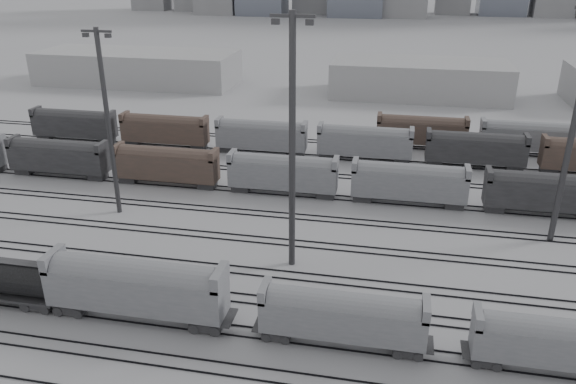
% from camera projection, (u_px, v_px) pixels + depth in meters
% --- Properties ---
extents(ground, '(900.00, 900.00, 0.00)m').
position_uv_depth(ground, '(309.00, 348.00, 47.58)').
color(ground, '#A4A4A8').
rests_on(ground, ground).
extents(tracks, '(220.00, 71.50, 0.16)m').
position_uv_depth(tracks, '(334.00, 249.00, 63.31)').
color(tracks, black).
rests_on(tracks, ground).
extents(hopper_car_a, '(16.55, 3.29, 5.92)m').
position_uv_depth(hopper_car_a, '(136.00, 285.00, 49.93)').
color(hopper_car_a, black).
rests_on(hopper_car_a, ground).
extents(hopper_car_b, '(14.00, 2.78, 5.01)m').
position_uv_depth(hopper_car_b, '(343.00, 314.00, 46.78)').
color(hopper_car_b, black).
rests_on(hopper_car_b, ground).
extents(hopper_car_c, '(13.44, 2.67, 4.81)m').
position_uv_depth(hopper_car_c, '(561.00, 342.00, 43.71)').
color(hopper_car_c, black).
rests_on(hopper_car_c, ground).
extents(light_mast_b, '(3.70, 0.59, 23.14)m').
position_uv_depth(light_mast_b, '(108.00, 120.00, 67.76)').
color(light_mast_b, '#343437').
rests_on(light_mast_b, ground).
extents(light_mast_c, '(4.19, 0.67, 26.18)m').
position_uv_depth(light_mast_c, '(292.00, 141.00, 55.02)').
color(light_mast_c, '#343437').
rests_on(light_mast_c, ground).
extents(light_mast_d, '(4.23, 0.68, 26.42)m').
position_uv_depth(light_mast_d, '(574.00, 124.00, 59.93)').
color(light_mast_d, '#343437').
rests_on(light_mast_d, ground).
extents(bg_string_near, '(151.00, 3.00, 5.60)m').
position_uv_depth(bg_string_near, '(409.00, 184.00, 73.85)').
color(bg_string_near, slate).
rests_on(bg_string_near, ground).
extents(bg_string_mid, '(151.00, 3.00, 5.60)m').
position_uv_depth(bg_string_mid, '(475.00, 150.00, 86.45)').
color(bg_string_mid, black).
rests_on(bg_string_mid, ground).
extents(warehouse_left, '(50.00, 18.00, 8.00)m').
position_uv_depth(warehouse_left, '(138.00, 67.00, 142.55)').
color(warehouse_left, '#A5A5A7').
rests_on(warehouse_left, ground).
extents(warehouse_mid, '(40.00, 18.00, 8.00)m').
position_uv_depth(warehouse_mid, '(419.00, 79.00, 129.79)').
color(warehouse_mid, '#A5A5A7').
rests_on(warehouse_mid, ground).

